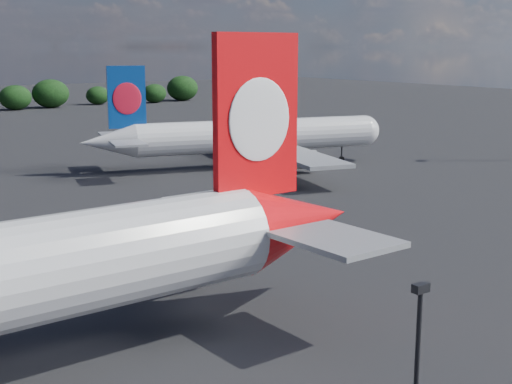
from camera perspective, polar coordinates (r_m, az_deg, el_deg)
china_southern_airliner at (r=103.21m, az=-0.82°, el=4.44°), size 44.91×43.00×14.80m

